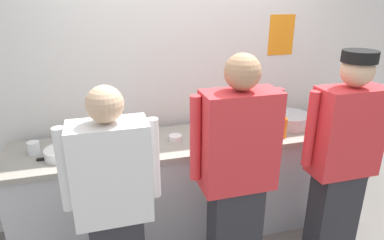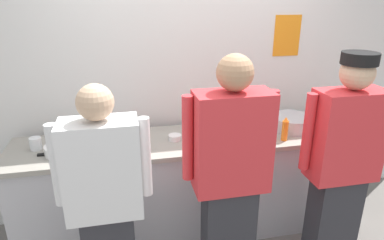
{
  "view_description": "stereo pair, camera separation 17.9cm",
  "coord_description": "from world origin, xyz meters",
  "px_view_note": "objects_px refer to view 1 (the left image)",
  "views": [
    {
      "loc": [
        -0.77,
        -2.18,
        2.06
      ],
      "look_at": [
        -0.04,
        0.39,
        1.05
      ],
      "focal_mm": 31.84,
      "sensor_mm": 36.0,
      "label": 1
    },
    {
      "loc": [
        -0.59,
        -2.23,
        2.06
      ],
      "look_at": [
        -0.04,
        0.39,
        1.05
      ],
      "focal_mm": 31.84,
      "sensor_mm": 36.0,
      "label": 2
    }
  ],
  "objects_px": {
    "chef_near_left": "(114,206)",
    "sheet_tray": "(117,145)",
    "squeeze_bottle_primary": "(284,127)",
    "plate_stack_front": "(62,153)",
    "ramekin_yellow_sauce": "(307,117)",
    "squeeze_bottle_spare": "(218,132)",
    "ramekin_green_sauce": "(250,134)",
    "plate_stack_rear": "(220,126)",
    "mixing_bowl_steel": "(289,120)",
    "ramekin_orange_sauce": "(175,138)",
    "chefs_knife": "(53,158)",
    "chef_far_right": "(342,160)",
    "deli_cup": "(34,148)",
    "squeeze_bottle_secondary": "(240,116)",
    "chef_center": "(237,175)"
  },
  "relations": [
    {
      "from": "plate_stack_front",
      "to": "deli_cup",
      "type": "relative_size",
      "value": 2.51
    },
    {
      "from": "plate_stack_rear",
      "to": "sheet_tray",
      "type": "distance_m",
      "value": 0.9
    },
    {
      "from": "sheet_tray",
      "to": "squeeze_bottle_primary",
      "type": "height_order",
      "value": "squeeze_bottle_primary"
    },
    {
      "from": "sheet_tray",
      "to": "ramekin_green_sauce",
      "type": "distance_m",
      "value": 1.1
    },
    {
      "from": "chef_far_right",
      "to": "plate_stack_rear",
      "type": "height_order",
      "value": "chef_far_right"
    },
    {
      "from": "plate_stack_front",
      "to": "ramekin_yellow_sauce",
      "type": "xyz_separation_m",
      "value": [
        2.22,
        0.21,
        -0.01
      ]
    },
    {
      "from": "ramekin_green_sauce",
      "to": "chef_far_right",
      "type": "bearing_deg",
      "value": -51.63
    },
    {
      "from": "chefs_knife",
      "to": "plate_stack_front",
      "type": "bearing_deg",
      "value": 4.7
    },
    {
      "from": "chef_far_right",
      "to": "squeeze_bottle_spare",
      "type": "height_order",
      "value": "chef_far_right"
    },
    {
      "from": "chefs_knife",
      "to": "ramekin_orange_sauce",
      "type": "bearing_deg",
      "value": 4.84
    },
    {
      "from": "squeeze_bottle_secondary",
      "to": "chefs_knife",
      "type": "relative_size",
      "value": 0.7
    },
    {
      "from": "ramekin_yellow_sauce",
      "to": "ramekin_orange_sauce",
      "type": "relative_size",
      "value": 0.99
    },
    {
      "from": "chefs_knife",
      "to": "mixing_bowl_steel",
      "type": "bearing_deg",
      "value": 2.98
    },
    {
      "from": "squeeze_bottle_primary",
      "to": "ramekin_yellow_sauce",
      "type": "height_order",
      "value": "squeeze_bottle_primary"
    },
    {
      "from": "chef_far_right",
      "to": "squeeze_bottle_primary",
      "type": "distance_m",
      "value": 0.54
    },
    {
      "from": "plate_stack_rear",
      "to": "chefs_knife",
      "type": "height_order",
      "value": "plate_stack_rear"
    },
    {
      "from": "mixing_bowl_steel",
      "to": "chef_near_left",
      "type": "bearing_deg",
      "value": -155.57
    },
    {
      "from": "chef_far_right",
      "to": "sheet_tray",
      "type": "relative_size",
      "value": 3.34
    },
    {
      "from": "ramekin_yellow_sauce",
      "to": "deli_cup",
      "type": "xyz_separation_m",
      "value": [
        -2.42,
        -0.09,
        0.03
      ]
    },
    {
      "from": "plate_stack_rear",
      "to": "ramekin_yellow_sauce",
      "type": "distance_m",
      "value": 0.92
    },
    {
      "from": "chef_near_left",
      "to": "sheet_tray",
      "type": "relative_size",
      "value": 3.13
    },
    {
      "from": "squeeze_bottle_spare",
      "to": "ramekin_orange_sauce",
      "type": "bearing_deg",
      "value": 157.41
    },
    {
      "from": "plate_stack_rear",
      "to": "sheet_tray",
      "type": "relative_size",
      "value": 0.44
    },
    {
      "from": "plate_stack_front",
      "to": "ramekin_green_sauce",
      "type": "bearing_deg",
      "value": -0.99
    },
    {
      "from": "plate_stack_front",
      "to": "squeeze_bottle_secondary",
      "type": "height_order",
      "value": "squeeze_bottle_secondary"
    },
    {
      "from": "chefs_knife",
      "to": "ramekin_yellow_sauce",
      "type": "bearing_deg",
      "value": 5.36
    },
    {
      "from": "plate_stack_front",
      "to": "plate_stack_rear",
      "type": "distance_m",
      "value": 1.31
    },
    {
      "from": "chef_near_left",
      "to": "ramekin_green_sauce",
      "type": "bearing_deg",
      "value": 27.46
    },
    {
      "from": "sheet_tray",
      "to": "ramekin_yellow_sauce",
      "type": "height_order",
      "value": "ramekin_yellow_sauce"
    },
    {
      "from": "squeeze_bottle_primary",
      "to": "squeeze_bottle_secondary",
      "type": "relative_size",
      "value": 1.06
    },
    {
      "from": "plate_stack_front",
      "to": "plate_stack_rear",
      "type": "xyz_separation_m",
      "value": [
        1.3,
        0.16,
        0.01
      ]
    },
    {
      "from": "ramekin_green_sauce",
      "to": "ramekin_orange_sauce",
      "type": "relative_size",
      "value": 0.84
    },
    {
      "from": "plate_stack_rear",
      "to": "ramekin_orange_sauce",
      "type": "relative_size",
      "value": 2.08
    },
    {
      "from": "ramekin_orange_sauce",
      "to": "chefs_knife",
      "type": "bearing_deg",
      "value": -175.16
    },
    {
      "from": "squeeze_bottle_spare",
      "to": "ramekin_green_sauce",
      "type": "bearing_deg",
      "value": 6.3
    },
    {
      "from": "chef_near_left",
      "to": "plate_stack_front",
      "type": "xyz_separation_m",
      "value": [
        -0.33,
        0.63,
        0.1
      ]
    },
    {
      "from": "ramekin_green_sauce",
      "to": "chefs_knife",
      "type": "bearing_deg",
      "value": 179.23
    },
    {
      "from": "ramekin_green_sauce",
      "to": "squeeze_bottle_secondary",
      "type": "bearing_deg",
      "value": 83.46
    },
    {
      "from": "squeeze_bottle_spare",
      "to": "squeeze_bottle_primary",
      "type": "bearing_deg",
      "value": -5.92
    },
    {
      "from": "plate_stack_front",
      "to": "ramekin_green_sauce",
      "type": "relative_size",
      "value": 2.75
    },
    {
      "from": "mixing_bowl_steel",
      "to": "plate_stack_front",
      "type": "bearing_deg",
      "value": -177.08
    },
    {
      "from": "plate_stack_rear",
      "to": "deli_cup",
      "type": "height_order",
      "value": "deli_cup"
    },
    {
      "from": "chef_center",
      "to": "ramekin_green_sauce",
      "type": "xyz_separation_m",
      "value": [
        0.36,
        0.59,
        0.01
      ]
    },
    {
      "from": "chef_near_left",
      "to": "squeeze_bottle_primary",
      "type": "bearing_deg",
      "value": 19.79
    },
    {
      "from": "ramekin_yellow_sauce",
      "to": "squeeze_bottle_spare",
      "type": "bearing_deg",
      "value": -165.19
    },
    {
      "from": "chef_center",
      "to": "chefs_knife",
      "type": "relative_size",
      "value": 6.28
    },
    {
      "from": "plate_stack_rear",
      "to": "mixing_bowl_steel",
      "type": "xyz_separation_m",
      "value": [
        0.65,
        -0.06,
        0.01
      ]
    },
    {
      "from": "chef_far_right",
      "to": "sheet_tray",
      "type": "distance_m",
      "value": 1.7
    },
    {
      "from": "chef_far_right",
      "to": "squeeze_bottle_spare",
      "type": "relative_size",
      "value": 8.93
    },
    {
      "from": "sheet_tray",
      "to": "squeeze_bottle_primary",
      "type": "relative_size",
      "value": 2.5
    }
  ]
}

